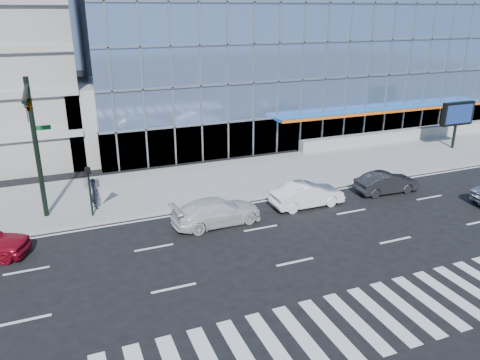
% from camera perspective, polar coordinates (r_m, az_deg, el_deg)
% --- Properties ---
extents(ground, '(160.00, 160.00, 0.00)m').
position_cam_1_polar(ground, '(26.19, 2.53, -5.90)').
color(ground, black).
rests_on(ground, ground).
extents(sidewalk, '(120.00, 8.00, 0.15)m').
position_cam_1_polar(sidewalk, '(33.01, -3.24, -0.15)').
color(sidewalk, gray).
rests_on(sidewalk, ground).
extents(theatre_building, '(42.00, 26.00, 15.00)m').
position_cam_1_polar(theatre_building, '(53.21, 4.83, 15.71)').
color(theatre_building, '#7796C7').
rests_on(theatre_building, ground).
extents(ramp_block, '(6.00, 8.00, 6.00)m').
position_cam_1_polar(ramp_block, '(40.44, -16.20, 7.19)').
color(ramp_block, gray).
rests_on(ramp_block, ground).
extents(retaining_wall, '(30.00, 0.80, 1.00)m').
position_cam_1_polar(retaining_wall, '(48.52, 23.17, 5.55)').
color(retaining_wall, gray).
rests_on(retaining_wall, sidewalk).
extents(traffic_signal, '(1.14, 5.74, 8.00)m').
position_cam_1_polar(traffic_signal, '(26.48, -24.15, 6.79)').
color(traffic_signal, black).
rests_on(traffic_signal, sidewalk).
extents(ped_signal_post, '(0.30, 0.33, 3.00)m').
position_cam_1_polar(ped_signal_post, '(27.93, -17.90, -0.43)').
color(ped_signal_post, black).
rests_on(ped_signal_post, sidewalk).
extents(marquee_sign, '(3.20, 0.43, 4.00)m').
position_cam_1_polar(marquee_sign, '(44.18, 24.99, 7.24)').
color(marquee_sign, black).
rests_on(marquee_sign, sidewalk).
extents(white_suv, '(5.28, 2.43, 1.49)m').
position_cam_1_polar(white_suv, '(26.42, -2.84, -3.87)').
color(white_suv, silver).
rests_on(white_suv, ground).
extents(white_sedan, '(4.59, 1.65, 1.51)m').
position_cam_1_polar(white_sedan, '(29.04, 8.18, -1.78)').
color(white_sedan, white).
rests_on(white_sedan, ground).
extents(dark_sedan, '(4.31, 1.67, 1.40)m').
position_cam_1_polar(dark_sedan, '(32.36, 17.42, -0.31)').
color(dark_sedan, black).
rests_on(dark_sedan, ground).
extents(pedestrian, '(0.65, 0.80, 1.90)m').
position_cam_1_polar(pedestrian, '(29.31, -17.32, -1.58)').
color(pedestrian, black).
rests_on(pedestrian, sidewalk).
extents(tilted_panel, '(1.83, 0.30, 1.84)m').
position_cam_1_polar(tilted_panel, '(29.81, -16.72, -1.22)').
color(tilted_panel, '#ABABAB').
rests_on(tilted_panel, sidewalk).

